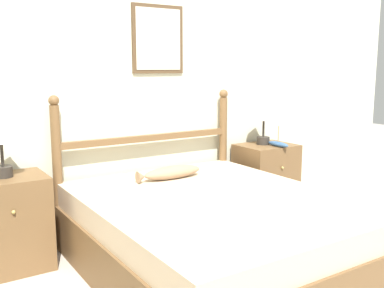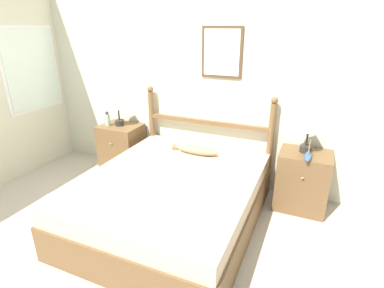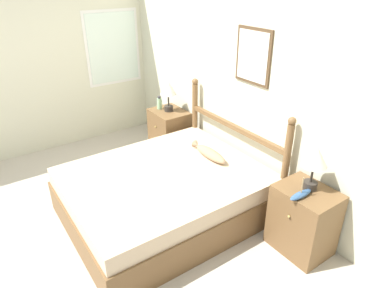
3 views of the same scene
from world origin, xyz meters
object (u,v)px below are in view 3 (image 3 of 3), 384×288
(bed, at_px, (164,194))
(nightstand_left, at_px, (169,132))
(bottle, at_px, (159,103))
(model_boat, at_px, (301,195))
(table_lamp_left, at_px, (168,90))
(fish_pillow, at_px, (209,153))
(nightstand_right, at_px, (303,220))
(table_lamp_right, at_px, (315,159))

(bed, height_order, nightstand_left, nightstand_left)
(bottle, bearing_deg, model_boat, -1.69)
(nightstand_left, distance_m, table_lamp_left, 0.61)
(model_boat, height_order, fish_pillow, model_boat)
(bed, bearing_deg, model_boat, 28.71)
(nightstand_right, xyz_separation_m, fish_pillow, (-1.14, -0.19, 0.24))
(nightstand_right, relative_size, table_lamp_right, 1.51)
(table_lamp_left, xyz_separation_m, bottle, (-0.14, -0.06, -0.21))
(bottle, bearing_deg, nightstand_right, 1.38)
(bed, distance_m, nightstand_right, 1.37)
(nightstand_left, bearing_deg, model_boat, -3.24)
(nightstand_right, relative_size, bottle, 3.39)
(bed, bearing_deg, bottle, 151.16)
(nightstand_left, xyz_separation_m, model_boat, (2.30, -0.13, 0.34))
(model_boat, relative_size, fish_pillow, 0.47)
(nightstand_right, relative_size, table_lamp_left, 1.51)
(nightstand_right, height_order, bottle, bottle)
(nightstand_left, height_order, table_lamp_left, table_lamp_left)
(bottle, xyz_separation_m, fish_pillow, (1.29, -0.13, -0.16))
(model_boat, bearing_deg, fish_pillow, -177.12)
(nightstand_left, xyz_separation_m, table_lamp_right, (2.26, 0.03, 0.61))
(nightstand_right, height_order, table_lamp_right, table_lamp_right)
(bed, height_order, fish_pillow, fish_pillow)
(bed, height_order, table_lamp_right, table_lamp_right)
(bed, distance_m, table_lamp_left, 1.54)
(table_lamp_right, relative_size, model_boat, 1.68)
(table_lamp_right, bearing_deg, table_lamp_left, -179.29)
(bed, distance_m, nightstand_left, 1.37)
(table_lamp_left, bearing_deg, nightstand_right, -0.09)
(bed, xyz_separation_m, bottle, (-1.28, 0.71, 0.47))
(bed, distance_m, fish_pillow, 0.65)
(table_lamp_left, bearing_deg, bottle, -155.93)
(table_lamp_left, distance_m, table_lamp_right, 2.27)
(fish_pillow, bearing_deg, table_lamp_left, 170.50)
(table_lamp_right, height_order, fish_pillow, table_lamp_right)
(nightstand_left, distance_m, table_lamp_right, 2.35)
(model_boat, bearing_deg, bottle, 178.31)
(bed, relative_size, nightstand_right, 3.02)
(table_lamp_right, distance_m, fish_pillow, 1.20)
(nightstand_right, distance_m, table_lamp_left, 2.37)
(table_lamp_left, height_order, model_boat, table_lamp_left)
(nightstand_left, relative_size, bottle, 3.39)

